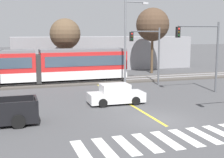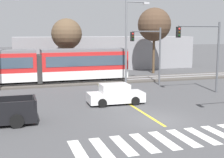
{
  "view_description": "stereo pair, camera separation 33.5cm",
  "coord_description": "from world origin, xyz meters",
  "px_view_note": "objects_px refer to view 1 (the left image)",
  "views": [
    {
      "loc": [
        -8.41,
        -16.73,
        5.4
      ],
      "look_at": [
        -0.63,
        6.97,
        1.6
      ],
      "focal_mm": 50.0,
      "sensor_mm": 36.0,
      "label": 1
    },
    {
      "loc": [
        -8.09,
        -16.83,
        5.4
      ],
      "look_at": [
        -0.63,
        6.97,
        1.6
      ],
      "focal_mm": 50.0,
      "sensor_mm": 36.0,
      "label": 2
    }
  ],
  "objects_px": {
    "traffic_light_mid_right": "(204,46)",
    "light_rail_tram": "(37,65)",
    "traffic_light_far_right": "(149,48)",
    "sedan_crossing": "(116,95)",
    "bare_tree_east": "(153,25)",
    "street_lamp_centre": "(128,37)",
    "bare_tree_west": "(65,34)"
  },
  "relations": [
    {
      "from": "traffic_light_far_right",
      "to": "street_lamp_centre",
      "type": "relative_size",
      "value": 0.68
    },
    {
      "from": "traffic_light_mid_right",
      "to": "bare_tree_east",
      "type": "height_order",
      "value": "bare_tree_east"
    },
    {
      "from": "sedan_crossing",
      "to": "street_lamp_centre",
      "type": "bearing_deg",
      "value": 63.31
    },
    {
      "from": "traffic_light_mid_right",
      "to": "light_rail_tram",
      "type": "bearing_deg",
      "value": 146.63
    },
    {
      "from": "street_lamp_centre",
      "to": "traffic_light_far_right",
      "type": "bearing_deg",
      "value": -26.53
    },
    {
      "from": "street_lamp_centre",
      "to": "bare_tree_east",
      "type": "bearing_deg",
      "value": 49.94
    },
    {
      "from": "sedan_crossing",
      "to": "bare_tree_east",
      "type": "distance_m",
      "value": 19.08
    },
    {
      "from": "light_rail_tram",
      "to": "street_lamp_centre",
      "type": "height_order",
      "value": "street_lamp_centre"
    },
    {
      "from": "light_rail_tram",
      "to": "traffic_light_far_right",
      "type": "xyz_separation_m",
      "value": [
        10.63,
        -3.77,
        1.78
      ]
    },
    {
      "from": "traffic_light_mid_right",
      "to": "street_lamp_centre",
      "type": "bearing_deg",
      "value": 128.25
    },
    {
      "from": "sedan_crossing",
      "to": "bare_tree_west",
      "type": "bearing_deg",
      "value": 93.61
    },
    {
      "from": "traffic_light_far_right",
      "to": "bare_tree_west",
      "type": "xyz_separation_m",
      "value": [
        -6.8,
        9.3,
        1.28
      ]
    },
    {
      "from": "bare_tree_west",
      "to": "street_lamp_centre",
      "type": "bearing_deg",
      "value": -59.79
    },
    {
      "from": "street_lamp_centre",
      "to": "bare_tree_west",
      "type": "relative_size",
      "value": 1.22
    },
    {
      "from": "light_rail_tram",
      "to": "bare_tree_east",
      "type": "bearing_deg",
      "value": 17.43
    },
    {
      "from": "light_rail_tram",
      "to": "bare_tree_west",
      "type": "distance_m",
      "value": 7.39
    },
    {
      "from": "light_rail_tram",
      "to": "bare_tree_east",
      "type": "height_order",
      "value": "bare_tree_east"
    },
    {
      "from": "sedan_crossing",
      "to": "street_lamp_centre",
      "type": "height_order",
      "value": "street_lamp_centre"
    },
    {
      "from": "traffic_light_far_right",
      "to": "street_lamp_centre",
      "type": "xyz_separation_m",
      "value": [
        -1.95,
        0.97,
        1.04
      ]
    },
    {
      "from": "light_rail_tram",
      "to": "traffic_light_far_right",
      "type": "relative_size",
      "value": 3.19
    },
    {
      "from": "sedan_crossing",
      "to": "traffic_light_mid_right",
      "type": "distance_m",
      "value": 9.43
    },
    {
      "from": "traffic_light_far_right",
      "to": "bare_tree_west",
      "type": "bearing_deg",
      "value": 126.15
    },
    {
      "from": "traffic_light_far_right",
      "to": "traffic_light_mid_right",
      "type": "distance_m",
      "value": 5.84
    },
    {
      "from": "sedan_crossing",
      "to": "bare_tree_east",
      "type": "bearing_deg",
      "value": 56.17
    },
    {
      "from": "bare_tree_west",
      "to": "bare_tree_east",
      "type": "bearing_deg",
      "value": -4.22
    },
    {
      "from": "light_rail_tram",
      "to": "traffic_light_mid_right",
      "type": "relative_size",
      "value": 2.96
    },
    {
      "from": "light_rail_tram",
      "to": "bare_tree_west",
      "type": "xyz_separation_m",
      "value": [
        3.83,
        5.53,
        3.06
      ]
    },
    {
      "from": "traffic_light_far_right",
      "to": "street_lamp_centre",
      "type": "height_order",
      "value": "street_lamp_centre"
    },
    {
      "from": "light_rail_tram",
      "to": "traffic_light_far_right",
      "type": "distance_m",
      "value": 11.42
    },
    {
      "from": "bare_tree_east",
      "to": "street_lamp_centre",
      "type": "bearing_deg",
      "value": -130.06
    },
    {
      "from": "traffic_light_far_right",
      "to": "traffic_light_mid_right",
      "type": "relative_size",
      "value": 0.93
    },
    {
      "from": "street_lamp_centre",
      "to": "bare_tree_west",
      "type": "height_order",
      "value": "street_lamp_centre"
    }
  ]
}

